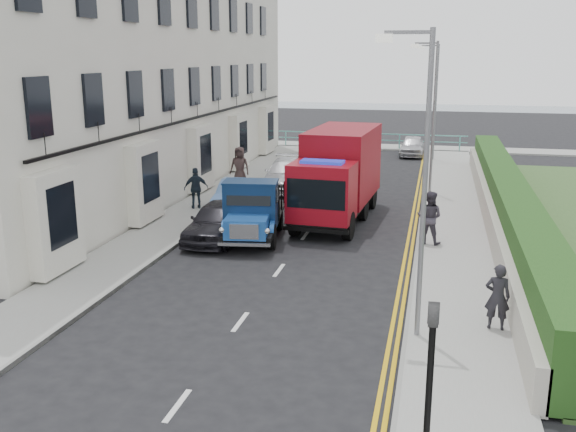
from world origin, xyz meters
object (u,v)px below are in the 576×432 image
object	(u,v)px
lamp_far	(434,95)
pedestrian_east_near	(497,297)
bedford_lorry	(252,214)
parked_car_front	(218,221)
lamp_near	(420,170)
lamp_mid	(431,109)
red_lorry	(339,173)

from	to	relation	value
lamp_far	pedestrian_east_near	bearing A→B (deg)	-85.64
bedford_lorry	parked_car_front	distance (m)	1.31
lamp_near	bedford_lorry	xyz separation A→B (m)	(-5.83, 6.72, -2.99)
lamp_mid	lamp_far	distance (m)	10.00
red_lorry	bedford_lorry	bearing A→B (deg)	-118.79
lamp_mid	bedford_lorry	size ratio (longest dim) A/B	1.45
lamp_far	pedestrian_east_near	distance (m)	25.50
lamp_far	lamp_mid	bearing A→B (deg)	-90.00
bedford_lorry	pedestrian_east_near	distance (m)	9.79
red_lorry	parked_car_front	xyz separation A→B (m)	(-3.72, -3.85, -1.20)
lamp_mid	red_lorry	bearing A→B (deg)	-122.00
lamp_near	lamp_far	distance (m)	26.00
red_lorry	pedestrian_east_near	bearing A→B (deg)	-58.01
lamp_mid	pedestrian_east_near	size ratio (longest dim) A/B	4.36
lamp_far	red_lorry	world-z (taller)	lamp_far
lamp_far	pedestrian_east_near	xyz separation A→B (m)	(1.92, -25.24, -3.07)
lamp_near	bedford_lorry	distance (m)	9.39
red_lorry	lamp_mid	bearing A→B (deg)	61.62
bedford_lorry	red_lorry	distance (m)	4.66
lamp_mid	red_lorry	size ratio (longest dim) A/B	1.01
parked_car_front	lamp_mid	bearing A→B (deg)	52.51
parked_car_front	red_lorry	bearing A→B (deg)	45.96
lamp_far	parked_car_front	xyz separation A→B (m)	(-7.10, -19.26, -3.30)
lamp_mid	red_lorry	distance (m)	6.72
lamp_near	bedford_lorry	size ratio (longest dim) A/B	1.45
parked_car_front	pedestrian_east_near	world-z (taller)	pedestrian_east_near
pedestrian_east_near	lamp_mid	bearing A→B (deg)	-79.55
lamp_near	lamp_far	bearing A→B (deg)	90.00
lamp_mid	lamp_far	bearing A→B (deg)	90.00
pedestrian_east_near	lamp_near	bearing A→B (deg)	24.81
lamp_near	lamp_mid	distance (m)	16.00
lamp_near	bedford_lorry	world-z (taller)	lamp_near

